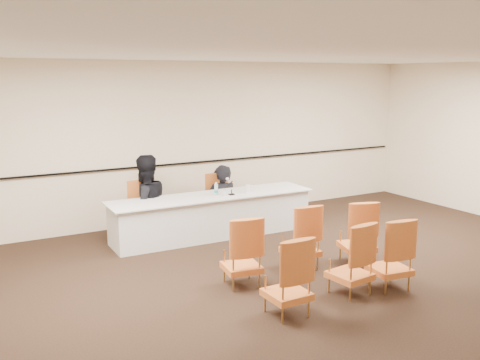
% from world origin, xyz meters
% --- Properties ---
extents(floor, '(10.00, 10.00, 0.00)m').
position_xyz_m(floor, '(0.00, 0.00, 0.00)').
color(floor, black).
rests_on(floor, ground).
extents(ceiling, '(10.00, 10.00, 0.00)m').
position_xyz_m(ceiling, '(0.00, 0.00, 3.00)').
color(ceiling, white).
rests_on(ceiling, ground).
extents(wall_back, '(10.00, 0.04, 3.00)m').
position_xyz_m(wall_back, '(0.00, 4.00, 1.50)').
color(wall_back, beige).
rests_on(wall_back, ground).
extents(wall_rail, '(9.80, 0.04, 0.03)m').
position_xyz_m(wall_rail, '(0.00, 3.96, 1.10)').
color(wall_rail, black).
rests_on(wall_rail, wall_back).
extents(panel_table, '(3.61, 0.90, 0.72)m').
position_xyz_m(panel_table, '(-0.26, 2.73, 0.36)').
color(panel_table, silver).
rests_on(panel_table, ground).
extents(panelist_main, '(0.66, 0.49, 1.68)m').
position_xyz_m(panelist_main, '(0.19, 3.26, 0.29)').
color(panelist_main, black).
rests_on(panelist_main, ground).
extents(panelist_main_chair, '(0.51, 0.51, 0.95)m').
position_xyz_m(panelist_main_chair, '(0.19, 3.26, 0.47)').
color(panelist_main_chair, '#A5641D').
rests_on(panelist_main_chair, ground).
extents(panelist_second, '(1.00, 0.84, 1.84)m').
position_xyz_m(panelist_second, '(-1.28, 3.29, 0.50)').
color(panelist_second, black).
rests_on(panelist_second, ground).
extents(panelist_second_chair, '(0.51, 0.51, 0.95)m').
position_xyz_m(panelist_second_chair, '(-1.28, 3.29, 0.47)').
color(panelist_second_chair, '#A5641D').
rests_on(panelist_second_chair, ground).
extents(papers, '(0.33, 0.27, 0.00)m').
position_xyz_m(papers, '(0.10, 2.66, 0.72)').
color(papers, silver).
rests_on(papers, panel_table).
extents(microphone, '(0.11, 0.21, 0.29)m').
position_xyz_m(microphone, '(0.03, 2.59, 0.86)').
color(microphone, black).
rests_on(microphone, panel_table).
extents(water_bottle, '(0.08, 0.08, 0.22)m').
position_xyz_m(water_bottle, '(-0.20, 2.72, 0.83)').
color(water_bottle, teal).
rests_on(water_bottle, panel_table).
extents(drinking_glass, '(0.08, 0.08, 0.10)m').
position_xyz_m(drinking_glass, '(-0.10, 2.59, 0.77)').
color(drinking_glass, silver).
rests_on(drinking_glass, panel_table).
extents(coffee_cup, '(0.11, 0.11, 0.13)m').
position_xyz_m(coffee_cup, '(0.38, 2.64, 0.79)').
color(coffee_cup, silver).
rests_on(coffee_cup, panel_table).
extents(aud_chair_front_left, '(0.57, 0.57, 0.95)m').
position_xyz_m(aud_chair_front_left, '(-0.93, 0.54, 0.47)').
color(aud_chair_front_left, '#A5641D').
rests_on(aud_chair_front_left, ground).
extents(aud_chair_front_mid, '(0.53, 0.53, 0.95)m').
position_xyz_m(aud_chair_front_mid, '(0.12, 0.70, 0.47)').
color(aud_chair_front_mid, '#A5641D').
rests_on(aud_chair_front_mid, ground).
extents(aud_chair_front_right, '(0.63, 0.63, 0.95)m').
position_xyz_m(aud_chair_front_right, '(0.99, 0.48, 0.47)').
color(aud_chair_front_right, '#A5641D').
rests_on(aud_chair_front_right, ground).
extents(aud_chair_back_left, '(0.50, 0.50, 0.95)m').
position_xyz_m(aud_chair_back_left, '(-0.92, -0.49, 0.47)').
color(aud_chair_back_left, '#A5641D').
rests_on(aud_chair_back_left, ground).
extents(aud_chair_back_mid, '(0.55, 0.55, 0.95)m').
position_xyz_m(aud_chair_back_mid, '(0.11, -0.38, 0.47)').
color(aud_chair_back_mid, '#A5641D').
rests_on(aud_chair_back_mid, ground).
extents(aud_chair_back_right, '(0.56, 0.56, 0.95)m').
position_xyz_m(aud_chair_back_right, '(0.70, -0.47, 0.47)').
color(aud_chair_back_right, '#A5641D').
rests_on(aud_chair_back_right, ground).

